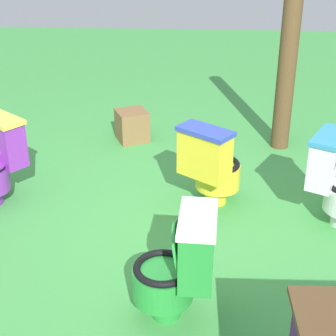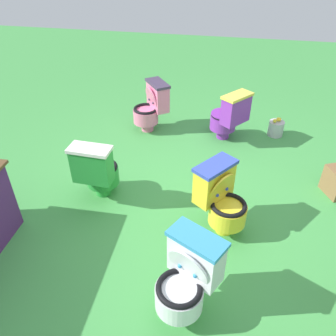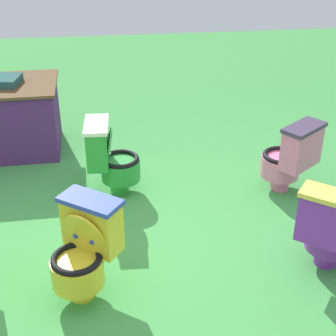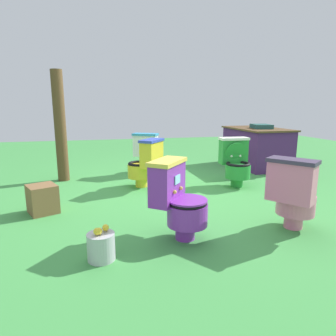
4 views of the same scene
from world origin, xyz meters
name	(u,v)px [view 4 (image 4 of 4)]	position (x,y,z in m)	size (l,w,h in m)	color
ground	(175,193)	(0.00, 0.00, 0.00)	(14.00, 14.00, 0.00)	#429947
toilet_green	(236,161)	(-0.18, 1.00, 0.37)	(0.51, 0.44, 0.73)	green
toilet_yellow	(145,163)	(-0.40, -0.35, 0.37)	(0.62, 0.63, 0.73)	yellow
toilet_purple	(178,199)	(1.40, -0.33, 0.37)	(0.62, 0.64, 0.73)	purple
toilet_pink	(294,193)	(1.49, 0.80, 0.37)	(0.62, 0.63, 0.73)	pink
toilet_white	(148,152)	(-1.37, -0.15, 0.37)	(0.62, 0.59, 0.73)	white
vendor_table	(256,147)	(-1.43, 2.05, 0.39)	(1.48, 0.89, 0.85)	#4C2360
wooden_post	(60,127)	(-1.12, -1.59, 0.87)	(0.18, 0.18, 1.75)	brown
small_crate	(43,199)	(0.41, -1.66, 0.16)	(0.30, 0.29, 0.32)	brown
lemon_bucket	(101,246)	(1.66, -1.03, 0.12)	(0.22, 0.22, 0.28)	#B7B7BF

